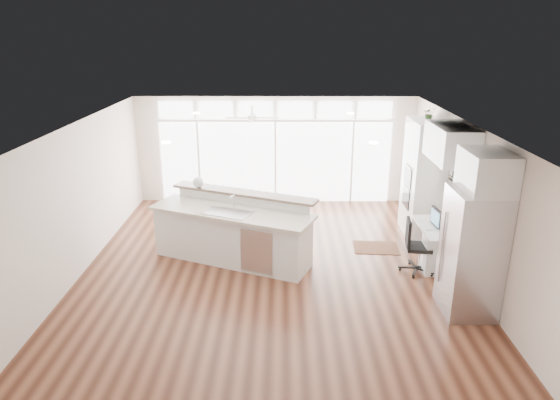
{
  "coord_description": "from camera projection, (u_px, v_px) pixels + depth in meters",
  "views": [
    {
      "loc": [
        0.2,
        -8.37,
        4.27
      ],
      "look_at": [
        0.14,
        0.6,
        1.18
      ],
      "focal_mm": 32.0,
      "sensor_mm": 36.0,
      "label": 1
    }
  ],
  "objects": [
    {
      "name": "glass_wall",
      "position": [
        275.0,
        162.0,
        12.69
      ],
      "size": [
        5.8,
        0.06,
        2.08
      ],
      "primitive_type": "cube",
      "color": "white",
      "rests_on": "wall_back"
    },
    {
      "name": "kitchen_island",
      "position": [
        232.0,
        230.0,
        9.5
      ],
      "size": [
        3.37,
        2.33,
        1.25
      ],
      "primitive_type": "cube",
      "rotation": [
        0.0,
        0.0,
        -0.4
      ],
      "color": "silver",
      "rests_on": "floor"
    },
    {
      "name": "potted_plant",
      "position": [
        429.0,
        115.0,
        10.14
      ],
      "size": [
        0.28,
        0.3,
        0.21
      ],
      "primitive_type": "imported",
      "rotation": [
        0.0,
        0.0,
        -0.16
      ],
      "color": "#315022",
      "rests_on": "oven_cabinet"
    },
    {
      "name": "desk_window",
      "position": [
        462.0,
        187.0,
        9.06
      ],
      "size": [
        0.04,
        0.85,
        0.85
      ],
      "primitive_type": "cube",
      "color": "white",
      "rests_on": "wall_right"
    },
    {
      "name": "ceiling",
      "position": [
        272.0,
        127.0,
        8.42
      ],
      "size": [
        7.0,
        8.0,
        0.02
      ],
      "primitive_type": "cube",
      "color": "white",
      "rests_on": "wall_back"
    },
    {
      "name": "wall_front",
      "position": [
        263.0,
        331.0,
        5.08
      ],
      "size": [
        7.0,
        0.04,
        2.7
      ],
      "primitive_type": "cube",
      "color": "silver",
      "rests_on": "floor"
    },
    {
      "name": "fridge_cabinet",
      "position": [
        487.0,
        171.0,
        7.26
      ],
      "size": [
        0.64,
        0.9,
        0.6
      ],
      "primitive_type": "cube",
      "color": "silver",
      "rests_on": "wall_right"
    },
    {
      "name": "framed_photos",
      "position": [
        451.0,
        184.0,
        9.69
      ],
      "size": [
        0.06,
        0.22,
        0.8
      ],
      "primitive_type": "cube",
      "color": "black",
      "rests_on": "wall_right"
    },
    {
      "name": "upper_cabinets",
      "position": [
        451.0,
        143.0,
        8.8
      ],
      "size": [
        0.64,
        1.3,
        0.64
      ],
      "primitive_type": "cube",
      "color": "silver",
      "rests_on": "wall_right"
    },
    {
      "name": "monitor",
      "position": [
        436.0,
        217.0,
        9.26
      ],
      "size": [
        0.12,
        0.45,
        0.37
      ],
      "primitive_type": "cube",
      "rotation": [
        0.0,
        0.0,
        0.1
      ],
      "color": "black",
      "rests_on": "desk_nook"
    },
    {
      "name": "keyboard",
      "position": [
        426.0,
        226.0,
        9.32
      ],
      "size": [
        0.13,
        0.36,
        0.02
      ],
      "primitive_type": "cube",
      "rotation": [
        0.0,
        0.0,
        0.0
      ],
      "color": "silver",
      "rests_on": "desk_nook"
    },
    {
      "name": "transom_row",
      "position": [
        275.0,
        110.0,
        12.25
      ],
      "size": [
        5.9,
        0.06,
        0.4
      ],
      "primitive_type": "cube",
      "color": "white",
      "rests_on": "wall_back"
    },
    {
      "name": "recessed_lights",
      "position": [
        272.0,
        126.0,
        8.62
      ],
      "size": [
        3.4,
        3.0,
        0.02
      ],
      "primitive_type": "cube",
      "color": "white",
      "rests_on": "ceiling"
    },
    {
      "name": "fishbowl",
      "position": [
        198.0,
        182.0,
        9.97
      ],
      "size": [
        0.3,
        0.3,
        0.22
      ],
      "primitive_type": "sphere",
      "rotation": [
        0.0,
        0.0,
        -0.45
      ],
      "color": "silver",
      "rests_on": "kitchen_island"
    },
    {
      "name": "oven_cabinet",
      "position": [
        423.0,
        179.0,
        10.58
      ],
      "size": [
        0.64,
        1.2,
        2.5
      ],
      "primitive_type": "cube",
      "color": "silver",
      "rests_on": "floor"
    },
    {
      "name": "floor",
      "position": [
        272.0,
        271.0,
        9.3
      ],
      "size": [
        7.0,
        8.0,
        0.02
      ],
      "primitive_type": "cube",
      "color": "#401F13",
      "rests_on": "ground"
    },
    {
      "name": "wall_left",
      "position": [
        76.0,
        202.0,
        8.88
      ],
      "size": [
        0.04,
        8.0,
        2.7
      ],
      "primitive_type": "cube",
      "color": "silver",
      "rests_on": "floor"
    },
    {
      "name": "desk_nook",
      "position": [
        438.0,
        245.0,
        9.44
      ],
      "size": [
        0.72,
        1.3,
        0.76
      ],
      "primitive_type": "cube",
      "color": "silver",
      "rests_on": "floor"
    },
    {
      "name": "office_chair",
      "position": [
        419.0,
        247.0,
        9.09
      ],
      "size": [
        0.58,
        0.54,
        1.01
      ],
      "primitive_type": "cube",
      "rotation": [
        0.0,
        0.0,
        -0.12
      ],
      "color": "black",
      "rests_on": "floor"
    },
    {
      "name": "refrigerator",
      "position": [
        472.0,
        253.0,
        7.68
      ],
      "size": [
        0.76,
        0.9,
        2.0
      ],
      "primitive_type": "cube",
      "color": "silver",
      "rests_on": "floor"
    },
    {
      "name": "wall_right",
      "position": [
        469.0,
        202.0,
        8.84
      ],
      "size": [
        0.04,
        8.0,
        2.7
      ],
      "primitive_type": "cube",
      "color": "silver",
      "rests_on": "floor"
    },
    {
      "name": "rug",
      "position": [
        376.0,
        248.0,
        10.25
      ],
      "size": [
        0.95,
        0.72,
        0.01
      ],
      "primitive_type": "cube",
      "rotation": [
        0.0,
        0.0,
        -0.07
      ],
      "color": "#351B10",
      "rests_on": "floor"
    },
    {
      "name": "ceiling_fan",
      "position": [
        252.0,
        113.0,
        11.15
      ],
      "size": [
        1.16,
        1.16,
        0.32
      ],
      "primitive_type": "cube",
      "color": "white",
      "rests_on": "ceiling"
    },
    {
      "name": "wall_back",
      "position": [
        275.0,
        150.0,
        12.64
      ],
      "size": [
        7.0,
        0.04,
        2.7
      ],
      "primitive_type": "cube",
      "color": "silver",
      "rests_on": "floor"
    }
  ]
}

